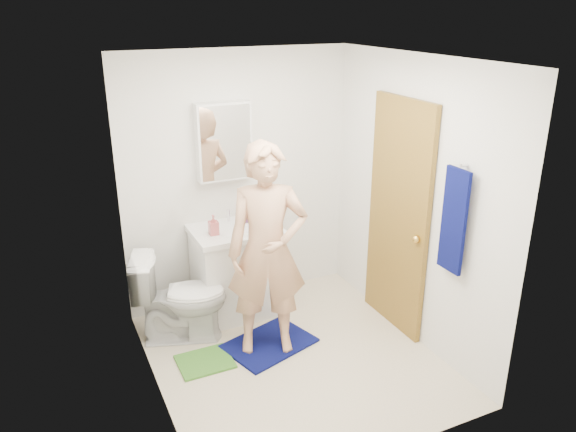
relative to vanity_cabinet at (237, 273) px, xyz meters
The scene contains 22 objects.
floor 1.01m from the vanity_cabinet, 80.69° to the right, with size 2.20×2.40×0.02m, color beige.
ceiling 2.21m from the vanity_cabinet, 80.69° to the right, with size 2.20×2.40×0.02m, color white.
wall_back 0.87m from the vanity_cabinet, 63.05° to the left, with size 2.20×0.02×2.40m, color silver.
wall_front 2.28m from the vanity_cabinet, 85.96° to the right, with size 2.20×0.02×2.40m, color silver.
wall_left 1.55m from the vanity_cabinet, 136.37° to the right, with size 0.02×2.40×2.40m, color silver.
wall_right 1.75m from the vanity_cabinet, 35.99° to the right, with size 0.02×2.40×2.40m, color silver.
vanity_cabinet is the anchor object (origin of this frame).
countertop 0.43m from the vanity_cabinet, ahead, with size 0.79×0.59×0.05m, color white.
sink_basin 0.44m from the vanity_cabinet, ahead, with size 0.40×0.40×0.03m, color white.
faucet 0.54m from the vanity_cabinet, 90.00° to the left, with size 0.03×0.03×0.12m, color silver.
medicine_cabinet 1.22m from the vanity_cabinet, 90.00° to the left, with size 0.50×0.12×0.70m, color white.
mirror_panel 1.21m from the vanity_cabinet, 90.00° to the left, with size 0.46×0.01×0.66m, color white.
door 1.57m from the vanity_cabinet, 32.20° to the right, with size 0.05×0.80×2.05m, color olive.
door_knob 1.69m from the vanity_cabinet, 42.72° to the right, with size 0.07×0.07×0.07m, color gold.
towel 2.08m from the vanity_cabinet, 51.53° to the right, with size 0.03×0.24×0.80m, color #080D4F.
towel_hook 2.30m from the vanity_cabinet, 50.60° to the right, with size 0.02×0.02×0.06m, color silver.
toilet 0.63m from the vanity_cabinet, 159.79° to the right, with size 0.44×0.78×0.79m, color white.
bath_mat 0.76m from the vanity_cabinet, 86.44° to the right, with size 0.72×0.51×0.02m, color #080D4F.
green_rug 0.94m from the vanity_cabinet, 128.85° to the right, with size 0.43×0.37×0.02m, color #43832B.
soap_dispenser 0.59m from the vanity_cabinet, 165.77° to the right, with size 0.08×0.08×0.18m, color #BF595B.
toothbrush_cup 0.53m from the vanity_cabinet, 35.00° to the left, with size 0.12×0.12×0.10m, color #78397D.
man 0.86m from the vanity_cabinet, 88.49° to the right, with size 0.64×0.42×1.77m, color tan.
Camera 1 is at (-1.71, -3.53, 2.75)m, focal length 35.00 mm.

